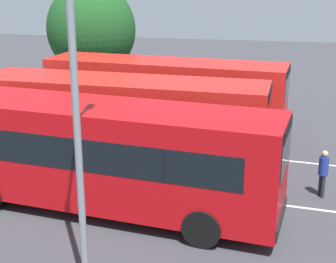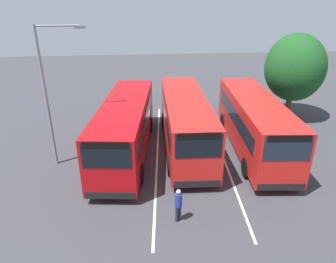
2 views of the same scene
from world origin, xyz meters
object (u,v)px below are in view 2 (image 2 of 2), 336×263
bus_center_left (185,120)px  bus_center_right (254,122)px  depot_tree (295,68)px  pedestrian (178,203)px  street_lamp (49,89)px  bus_far_left (126,126)px

bus_center_left → bus_center_right: bearing=83.1°
bus_center_right → depot_tree: (-5.31, 5.09, 2.24)m
bus_center_left → pedestrian: bearing=-8.6°
pedestrian → street_lamp: (-5.85, -6.27, 3.58)m
bus_center_right → depot_tree: 7.69m
bus_far_left → depot_tree: (-5.14, 13.19, 2.24)m
bus_center_left → pedestrian: (7.27, -1.44, -0.92)m
bus_center_right → pedestrian: size_ratio=6.82×
bus_center_left → street_lamp: bearing=-76.9°
bus_center_left → depot_tree: depot_tree is taller
bus_far_left → street_lamp: bearing=-70.1°
bus_center_right → pedestrian: bearing=-35.7°
bus_far_left → bus_center_left: (-0.55, 3.79, 0.00)m
bus_center_left → depot_tree: size_ratio=1.63×
bus_far_left → pedestrian: bus_far_left is taller
bus_center_left → bus_center_right: size_ratio=0.99×
pedestrian → depot_tree: bearing=-68.2°
bus_center_left → street_lamp: street_lamp is taller
street_lamp → bus_far_left: bearing=7.3°
bus_far_left → pedestrian: (6.73, 2.35, -0.92)m
pedestrian → depot_tree: depot_tree is taller
bus_center_left → depot_tree: (-4.59, 9.39, 2.24)m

